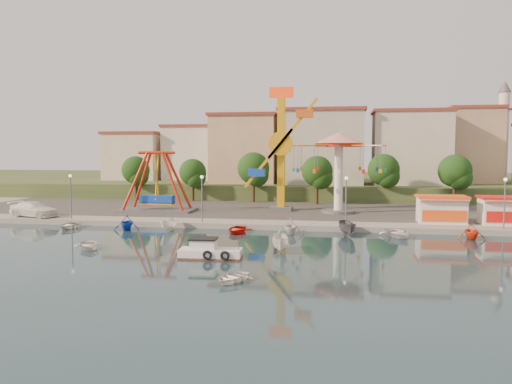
% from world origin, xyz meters
% --- Properties ---
extents(ground, '(200.00, 200.00, 0.00)m').
position_xyz_m(ground, '(0.00, 0.00, 0.00)').
color(ground, '#132934').
rests_on(ground, ground).
extents(quay_deck, '(200.00, 100.00, 0.60)m').
position_xyz_m(quay_deck, '(0.00, 62.00, 0.30)').
color(quay_deck, '#9E998E').
rests_on(quay_deck, ground).
extents(asphalt_pad, '(90.00, 28.00, 0.01)m').
position_xyz_m(asphalt_pad, '(0.00, 30.00, 0.60)').
color(asphalt_pad, '#4C4944').
rests_on(asphalt_pad, quay_deck).
extents(hill_terrace, '(200.00, 60.00, 3.00)m').
position_xyz_m(hill_terrace, '(0.00, 67.00, 1.50)').
color(hill_terrace, '#384C26').
rests_on(hill_terrace, ground).
extents(pirate_ship_ride, '(10.00, 5.00, 8.00)m').
position_xyz_m(pirate_ship_ride, '(-16.68, 21.97, 4.39)').
color(pirate_ship_ride, '#59595E').
rests_on(pirate_ship_ride, quay_deck).
extents(kamikaze_tower, '(6.62, 3.10, 16.50)m').
position_xyz_m(kamikaze_tower, '(-0.12, 25.24, 8.49)').
color(kamikaze_tower, '#59595E').
rests_on(kamikaze_tower, quay_deck).
extents(wave_swinger, '(11.60, 11.60, 10.40)m').
position_xyz_m(wave_swinger, '(7.18, 23.85, 8.20)').
color(wave_swinger, '#59595E').
rests_on(wave_swinger, quay_deck).
extents(booth_left, '(5.40, 3.78, 3.08)m').
position_xyz_m(booth_left, '(18.52, 16.49, 2.16)').
color(booth_left, white).
rests_on(booth_left, quay_deck).
extents(booth_mid, '(5.40, 3.78, 3.08)m').
position_xyz_m(booth_mid, '(25.13, 16.49, 2.16)').
color(booth_mid, white).
rests_on(booth_mid, quay_deck).
extents(lamp_post_0, '(0.14, 0.14, 5.00)m').
position_xyz_m(lamp_post_0, '(-24.00, 13.00, 3.10)').
color(lamp_post_0, '#59595E').
rests_on(lamp_post_0, quay_deck).
extents(lamp_post_1, '(0.14, 0.14, 5.00)m').
position_xyz_m(lamp_post_1, '(-8.00, 13.00, 3.10)').
color(lamp_post_1, '#59595E').
rests_on(lamp_post_1, quay_deck).
extents(lamp_post_2, '(0.14, 0.14, 5.00)m').
position_xyz_m(lamp_post_2, '(8.00, 13.00, 3.10)').
color(lamp_post_2, '#59595E').
rests_on(lamp_post_2, quay_deck).
extents(lamp_post_3, '(0.14, 0.14, 5.00)m').
position_xyz_m(lamp_post_3, '(24.00, 13.00, 3.10)').
color(lamp_post_3, '#59595E').
rests_on(lamp_post_3, quay_deck).
extents(tree_0, '(4.60, 4.60, 7.19)m').
position_xyz_m(tree_0, '(-26.00, 36.98, 5.47)').
color(tree_0, '#382314').
rests_on(tree_0, quay_deck).
extents(tree_1, '(4.35, 4.35, 6.80)m').
position_xyz_m(tree_1, '(-16.00, 36.24, 5.20)').
color(tree_1, '#382314').
rests_on(tree_1, quay_deck).
extents(tree_2, '(5.02, 5.02, 7.85)m').
position_xyz_m(tree_2, '(-6.00, 35.81, 5.92)').
color(tree_2, '#382314').
rests_on(tree_2, quay_deck).
extents(tree_3, '(4.68, 4.68, 7.32)m').
position_xyz_m(tree_3, '(4.00, 34.36, 5.55)').
color(tree_3, '#382314').
rests_on(tree_3, quay_deck).
extents(tree_4, '(4.86, 4.86, 7.60)m').
position_xyz_m(tree_4, '(14.00, 37.35, 5.75)').
color(tree_4, '#382314').
rests_on(tree_4, quay_deck).
extents(tree_5, '(4.83, 4.83, 7.54)m').
position_xyz_m(tree_5, '(24.00, 35.54, 5.71)').
color(tree_5, '#382314').
rests_on(tree_5, quay_deck).
extents(building_0, '(9.26, 9.53, 11.87)m').
position_xyz_m(building_0, '(-33.37, 46.06, 8.93)').
color(building_0, beige).
rests_on(building_0, hill_terrace).
extents(building_1, '(12.33, 9.01, 8.63)m').
position_xyz_m(building_1, '(-21.33, 51.38, 7.32)').
color(building_1, silver).
rests_on(building_1, hill_terrace).
extents(building_2, '(11.95, 9.28, 11.23)m').
position_xyz_m(building_2, '(-8.19, 51.96, 8.62)').
color(building_2, tan).
rests_on(building_2, hill_terrace).
extents(building_3, '(12.59, 10.50, 9.20)m').
position_xyz_m(building_3, '(5.60, 48.80, 7.60)').
color(building_3, beige).
rests_on(building_3, hill_terrace).
extents(building_4, '(10.75, 9.23, 9.24)m').
position_xyz_m(building_4, '(19.07, 52.20, 7.62)').
color(building_4, beige).
rests_on(building_4, hill_terrace).
extents(building_5, '(12.77, 10.96, 11.21)m').
position_xyz_m(building_5, '(32.37, 50.33, 8.61)').
color(building_5, tan).
rests_on(building_5, hill_terrace).
extents(minaret, '(2.80, 2.80, 18.00)m').
position_xyz_m(minaret, '(36.00, 54.00, 12.55)').
color(minaret, silver).
rests_on(minaret, hill_terrace).
extents(cabin_motorboat, '(5.10, 2.22, 1.76)m').
position_xyz_m(cabin_motorboat, '(-3.05, -2.82, 0.47)').
color(cabin_motorboat, white).
rests_on(cabin_motorboat, ground).
extents(rowboat_a, '(3.84, 4.12, 0.70)m').
position_xyz_m(rowboat_a, '(-14.43, -0.89, 0.35)').
color(rowboat_a, white).
rests_on(rowboat_a, ground).
extents(rowboat_b, '(3.12, 3.57, 0.62)m').
position_xyz_m(rowboat_b, '(0.35, -9.74, 0.31)').
color(rowboat_b, white).
rests_on(rowboat_b, ground).
extents(skiff, '(1.83, 3.90, 1.45)m').
position_xyz_m(skiff, '(2.35, 0.76, 0.73)').
color(skiff, silver).
rests_on(skiff, ground).
extents(van, '(6.77, 3.92, 1.85)m').
position_xyz_m(van, '(-29.47, 14.00, 1.52)').
color(van, white).
rests_on(van, quay_deck).
extents(moored_boat_0, '(2.77, 3.75, 0.75)m').
position_xyz_m(moored_boat_0, '(-22.38, 9.80, 0.37)').
color(moored_boat_0, silver).
rests_on(moored_boat_0, ground).
extents(moored_boat_1, '(3.43, 3.73, 1.65)m').
position_xyz_m(moored_boat_1, '(-15.63, 9.80, 0.83)').
color(moored_boat_1, blue).
rests_on(moored_boat_1, ground).
extents(moored_boat_2, '(1.44, 3.62, 1.38)m').
position_xyz_m(moored_boat_2, '(-10.84, 9.80, 0.69)').
color(moored_boat_2, white).
rests_on(moored_boat_2, ground).
extents(moored_boat_3, '(2.87, 3.88, 0.78)m').
position_xyz_m(moored_boat_3, '(-3.31, 9.80, 0.39)').
color(moored_boat_3, red).
rests_on(moored_boat_3, ground).
extents(moored_boat_4, '(3.17, 3.54, 1.68)m').
position_xyz_m(moored_boat_4, '(2.32, 9.80, 0.84)').
color(moored_boat_4, silver).
rests_on(moored_boat_4, ground).
extents(moored_boat_5, '(2.20, 4.20, 1.54)m').
position_xyz_m(moored_boat_5, '(8.14, 9.80, 0.77)').
color(moored_boat_5, '#4F4F53').
rests_on(moored_boat_5, ground).
extents(moored_boat_6, '(3.99, 4.76, 0.84)m').
position_xyz_m(moored_boat_6, '(13.13, 9.80, 0.42)').
color(moored_boat_6, white).
rests_on(moored_boat_6, ground).
extents(moored_boat_7, '(2.68, 3.08, 1.59)m').
position_xyz_m(moored_boat_7, '(20.07, 9.80, 0.79)').
color(moored_boat_7, red).
rests_on(moored_boat_7, ground).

